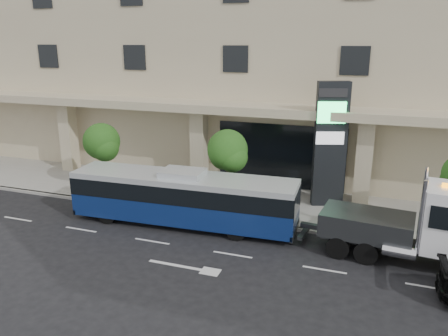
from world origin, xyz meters
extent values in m
plane|color=black|center=(0.00, 0.00, 0.00)|extent=(120.00, 120.00, 0.00)
cube|color=gray|center=(0.00, 5.00, 0.07)|extent=(120.00, 6.00, 0.15)
cube|color=gray|center=(0.00, 2.00, 0.07)|extent=(120.00, 0.30, 0.15)
cube|color=#BCAC8D|center=(0.00, 15.50, 10.00)|extent=(60.00, 15.00, 20.00)
cube|color=#BCAC8D|center=(0.00, 6.80, 5.20)|extent=(60.00, 2.80, 0.50)
cube|color=black|center=(0.00, 7.97, 2.15)|extent=(8.00, 0.12, 4.00)
cube|color=#BCAC8D|center=(-15.00, 6.80, 2.60)|extent=(0.90, 0.90, 4.90)
cube|color=#BCAC8D|center=(-5.00, 6.80, 2.60)|extent=(0.90, 0.90, 4.90)
cube|color=#BCAC8D|center=(5.00, 6.80, 2.60)|extent=(0.90, 0.90, 4.90)
cylinder|color=#422B19|center=(-10.00, 3.60, 1.55)|extent=(0.14, 0.14, 2.80)
sphere|color=#174B15|center=(-10.00, 3.60, 3.27)|extent=(2.20, 2.20, 2.20)
sphere|color=#174B15|center=(-9.65, 3.40, 2.95)|extent=(1.65, 1.65, 1.65)
sphere|color=#174B15|center=(-10.30, 3.80, 2.87)|extent=(1.54, 1.54, 1.54)
cylinder|color=#422B19|center=(-2.00, 3.60, 1.62)|extent=(0.14, 0.14, 2.94)
sphere|color=#174B15|center=(-2.00, 3.60, 3.43)|extent=(2.20, 2.20, 2.20)
sphere|color=#174B15|center=(-1.65, 3.40, 3.09)|extent=(1.65, 1.65, 1.65)
sphere|color=#174B15|center=(-2.30, 3.80, 3.01)|extent=(1.54, 1.54, 1.54)
cylinder|color=black|center=(-7.18, -0.38, 0.48)|extent=(0.97, 0.33, 0.96)
cylinder|color=black|center=(-7.27, 1.62, 0.48)|extent=(0.97, 0.33, 0.96)
cylinder|color=black|center=(-0.31, -0.05, 0.48)|extent=(0.97, 0.33, 0.96)
cylinder|color=black|center=(-0.40, 1.95, 0.48)|extent=(0.97, 0.33, 0.96)
cube|color=navy|center=(-3.41, 0.81, 0.91)|extent=(11.57, 2.93, 1.15)
cube|color=black|center=(-3.41, 0.81, 1.91)|extent=(11.57, 2.97, 0.86)
cube|color=#B5BABE|center=(-3.41, 0.81, 2.48)|extent=(11.57, 2.93, 0.29)
cube|color=#B5BABE|center=(-3.41, 0.81, 2.77)|extent=(2.17, 1.63, 0.29)
cube|color=#2D3033|center=(-9.08, 0.53, 0.43)|extent=(0.25, 2.39, 0.29)
cube|color=#2D3033|center=(2.27, 1.08, 0.43)|extent=(0.25, 2.39, 0.29)
cube|color=#2D3033|center=(7.41, 0.36, 0.73)|extent=(7.78, 1.70, 0.36)
cube|color=white|center=(8.54, 0.25, 2.23)|extent=(2.04, 2.45, 2.64)
cylinder|color=silver|center=(7.45, -0.65, 2.45)|extent=(0.18, 0.18, 3.09)
cylinder|color=silver|center=(7.65, 1.34, 2.45)|extent=(0.18, 0.18, 3.09)
cube|color=#2D3033|center=(5.47, 0.56, 1.41)|extent=(4.02, 2.56, 1.00)
cube|color=#2D3033|center=(3.30, 0.79, 0.86)|extent=(1.47, 0.40, 0.20)
cube|color=#2D3033|center=(2.76, 0.84, 0.50)|extent=(0.39, 1.65, 0.16)
cylinder|color=black|center=(5.55, -0.41, 0.50)|extent=(1.02, 0.39, 1.00)
cylinder|color=black|center=(5.75, 1.49, 0.50)|extent=(1.02, 0.39, 1.00)
cylinder|color=black|center=(4.38, -0.28, 0.50)|extent=(1.02, 0.39, 1.00)
cylinder|color=black|center=(4.57, 1.61, 0.50)|extent=(1.02, 0.39, 1.00)
cube|color=black|center=(3.18, 5.77, 3.60)|extent=(1.82, 1.08, 6.89)
cube|color=#28F16F|center=(3.18, 5.45, 5.43)|extent=(1.44, 0.52, 1.15)
cube|color=silver|center=(3.18, 5.45, 4.06)|extent=(1.44, 0.52, 0.69)
cube|color=#262628|center=(3.18, 5.45, 6.47)|extent=(1.44, 0.52, 0.46)
camera|label=1|loc=(5.43, -18.05, 9.13)|focal=35.00mm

